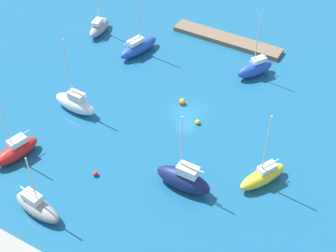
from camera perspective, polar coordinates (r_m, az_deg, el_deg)
water at (r=67.50m, az=2.15°, el=1.57°), size 160.00×160.00×0.00m
pier_dock at (r=81.91m, az=6.76°, el=9.79°), size 18.11×2.95×0.74m
sailboat_blue_by_breakwater at (r=78.25m, az=-3.41°, el=9.03°), size 3.85×7.66×11.17m
sailboat_gray_off_beacon at (r=56.62m, az=-14.74°, el=-8.88°), size 6.49×2.74×8.92m
sailboat_yellow_east_end at (r=58.72m, az=10.78°, el=-5.63°), size 4.63×6.57×10.47m
sailboat_red_outer_mooring at (r=63.23m, az=-16.98°, el=-2.71°), size 3.39×6.37×9.35m
sailboat_navy_mid_basin at (r=56.94m, az=1.79°, el=-6.06°), size 6.75×2.44×10.74m
sailboat_white_far_south at (r=68.02m, az=-10.58°, el=2.60°), size 6.51×2.33×11.23m
sailboat_blue_west_end at (r=74.36m, az=9.92°, el=6.50°), size 4.76×6.05×9.99m
sailboat_gray_inner_mooring at (r=83.91m, az=-7.88°, el=11.12°), size 2.87×6.00×8.81m
mooring_buoy_orange at (r=68.57m, az=1.61°, el=2.82°), size 0.86×0.86×0.86m
mooring_buoy_red at (r=59.62m, az=-8.28°, el=-5.41°), size 0.63×0.63×0.63m
mooring_buoy_yellow at (r=65.61m, az=3.41°, el=0.46°), size 0.64×0.64×0.64m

